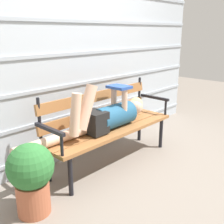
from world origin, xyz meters
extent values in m
plane|color=gray|center=(0.00, 0.00, 0.00)|extent=(12.00, 12.00, 0.00)
cube|color=#B2BCC6|center=(0.00, 0.69, 1.22)|extent=(4.48, 0.06, 2.43)
cube|color=#A3ADB7|center=(0.00, 0.66, 0.17)|extent=(4.48, 0.02, 0.04)
cube|color=#A3ADB7|center=(0.00, 0.66, 0.52)|extent=(4.48, 0.02, 0.04)
cube|color=#A3ADB7|center=(0.00, 0.66, 0.87)|extent=(4.48, 0.02, 0.04)
cube|color=#A3ADB7|center=(0.00, 0.66, 1.22)|extent=(4.48, 0.02, 0.04)
cube|color=#A3ADB7|center=(0.00, 0.66, 1.56)|extent=(4.48, 0.02, 0.04)
cube|color=#9E6638|center=(0.00, 0.04, 0.41)|extent=(1.68, 0.14, 0.04)
cube|color=#9E6638|center=(0.00, 0.19, 0.41)|extent=(1.68, 0.14, 0.04)
cube|color=#9E6638|center=(0.00, 0.34, 0.41)|extent=(1.68, 0.14, 0.04)
cube|color=#9E6638|center=(0.00, 0.41, 0.55)|extent=(1.61, 0.05, 0.11)
cube|color=#9E6638|center=(0.00, 0.41, 0.75)|extent=(1.61, 0.05, 0.11)
cylinder|color=black|center=(-0.77, 0.41, 0.65)|extent=(0.03, 0.03, 0.44)
cylinder|color=black|center=(0.77, 0.41, 0.65)|extent=(0.03, 0.03, 0.44)
cylinder|color=black|center=(-0.74, 0.02, 0.20)|extent=(0.04, 0.04, 0.39)
cylinder|color=black|center=(0.74, 0.02, 0.20)|extent=(0.04, 0.04, 0.39)
cylinder|color=black|center=(-0.74, 0.37, 0.20)|extent=(0.04, 0.04, 0.39)
cylinder|color=black|center=(0.74, 0.37, 0.20)|extent=(0.04, 0.04, 0.39)
cube|color=black|center=(-0.81, 0.19, 0.63)|extent=(0.04, 0.42, 0.03)
cylinder|color=black|center=(-0.81, 0.02, 0.53)|extent=(0.03, 0.03, 0.20)
cube|color=black|center=(0.81, 0.19, 0.63)|extent=(0.04, 0.42, 0.03)
cylinder|color=black|center=(0.81, 0.02, 0.53)|extent=(0.03, 0.03, 0.20)
cylinder|color=#23567A|center=(0.04, 0.19, 0.55)|extent=(0.49, 0.25, 0.25)
cube|color=black|center=(-0.26, 0.19, 0.55)|extent=(0.20, 0.24, 0.23)
sphere|color=beige|center=(0.41, 0.19, 0.58)|extent=(0.19, 0.19, 0.19)
sphere|color=#E0C67A|center=(0.43, 0.19, 0.62)|extent=(0.16, 0.16, 0.16)
cylinder|color=beige|center=(-0.42, 0.13, 0.76)|extent=(0.26, 0.11, 0.45)
cylinder|color=beige|center=(-0.56, 0.13, 0.71)|extent=(0.15, 0.09, 0.41)
cylinder|color=beige|center=(-0.74, 0.25, 0.48)|extent=(0.80, 0.10, 0.10)
cylinder|color=beige|center=(0.12, 0.11, 0.70)|extent=(0.06, 0.06, 0.30)
cylinder|color=beige|center=(0.12, 0.27, 0.70)|extent=(0.06, 0.06, 0.30)
cube|color=#284C9E|center=(0.12, 0.19, 0.87)|extent=(0.19, 0.26, 0.04)
cylinder|color=#AD5B3D|center=(-1.11, 0.05, 0.14)|extent=(0.27, 0.27, 0.28)
sphere|color=#2D7033|center=(-1.11, 0.05, 0.43)|extent=(0.38, 0.38, 0.38)
camera|label=1|loc=(-2.06, -1.74, 1.46)|focal=43.16mm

